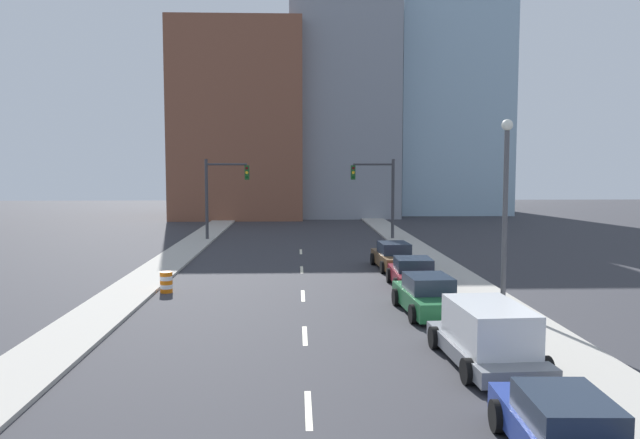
{
  "coord_description": "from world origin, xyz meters",
  "views": [
    {
      "loc": [
        -0.26,
        -4.76,
        5.73
      ],
      "look_at": [
        1.27,
        36.25,
        2.2
      ],
      "focal_mm": 35.0,
      "sensor_mm": 36.0,
      "label": 1
    }
  ],
  "objects_px": {
    "sedan_green": "(428,296)",
    "sedan_brown": "(394,257)",
    "sedan_blue": "(566,432)",
    "sedan_maroon": "(413,274)",
    "traffic_signal_right": "(381,189)",
    "traffic_signal_left": "(218,189)",
    "traffic_barrel": "(166,282)",
    "box_truck_gray": "(487,336)",
    "street_lamp": "(505,200)"
  },
  "relations": [
    {
      "from": "traffic_barrel",
      "to": "box_truck_gray",
      "type": "bearing_deg",
      "value": -43.48
    },
    {
      "from": "traffic_signal_left",
      "to": "sedan_blue",
      "type": "bearing_deg",
      "value": -73.08
    },
    {
      "from": "street_lamp",
      "to": "sedan_green",
      "type": "relative_size",
      "value": 1.56
    },
    {
      "from": "street_lamp",
      "to": "box_truck_gray",
      "type": "distance_m",
      "value": 7.98
    },
    {
      "from": "sedan_maroon",
      "to": "sedan_brown",
      "type": "relative_size",
      "value": 0.89
    },
    {
      "from": "street_lamp",
      "to": "sedan_brown",
      "type": "xyz_separation_m",
      "value": [
        -2.72,
        10.33,
        -3.74
      ]
    },
    {
      "from": "box_truck_gray",
      "to": "sedan_brown",
      "type": "relative_size",
      "value": 1.1
    },
    {
      "from": "traffic_signal_right",
      "to": "sedan_maroon",
      "type": "xyz_separation_m",
      "value": [
        -1.06,
        -19.13,
        -3.32
      ]
    },
    {
      "from": "traffic_signal_left",
      "to": "traffic_signal_right",
      "type": "distance_m",
      "value": 12.55
    },
    {
      "from": "sedan_blue",
      "to": "sedan_maroon",
      "type": "distance_m",
      "value": 17.52
    },
    {
      "from": "traffic_signal_right",
      "to": "sedan_green",
      "type": "bearing_deg",
      "value": -93.41
    },
    {
      "from": "traffic_barrel",
      "to": "street_lamp",
      "type": "relative_size",
      "value": 0.13
    },
    {
      "from": "sedan_blue",
      "to": "box_truck_gray",
      "type": "xyz_separation_m",
      "value": [
        0.32,
        5.97,
        0.24
      ]
    },
    {
      "from": "traffic_signal_right",
      "to": "sedan_green",
      "type": "relative_size",
      "value": 1.29
    },
    {
      "from": "traffic_signal_right",
      "to": "traffic_signal_left",
      "type": "bearing_deg",
      "value": 180.0
    },
    {
      "from": "traffic_signal_right",
      "to": "sedan_blue",
      "type": "bearing_deg",
      "value": -92.18
    },
    {
      "from": "traffic_signal_left",
      "to": "sedan_green",
      "type": "height_order",
      "value": "traffic_signal_left"
    },
    {
      "from": "traffic_signal_right",
      "to": "sedan_brown",
      "type": "distance_m",
      "value": 14.15
    },
    {
      "from": "sedan_brown",
      "to": "traffic_signal_right",
      "type": "bearing_deg",
      "value": 82.12
    },
    {
      "from": "traffic_signal_right",
      "to": "sedan_green",
      "type": "distance_m",
      "value": 24.59
    },
    {
      "from": "street_lamp",
      "to": "sedan_brown",
      "type": "height_order",
      "value": "street_lamp"
    },
    {
      "from": "traffic_barrel",
      "to": "box_truck_gray",
      "type": "xyz_separation_m",
      "value": [
        11.39,
        -10.8,
        0.4
      ]
    },
    {
      "from": "sedan_blue",
      "to": "sedan_brown",
      "type": "bearing_deg",
      "value": 91.87
    },
    {
      "from": "traffic_signal_right",
      "to": "sedan_blue",
      "type": "relative_size",
      "value": 1.3
    },
    {
      "from": "traffic_signal_left",
      "to": "traffic_barrel",
      "type": "distance_m",
      "value": 20.18
    },
    {
      "from": "traffic_signal_left",
      "to": "traffic_signal_right",
      "type": "height_order",
      "value": "same"
    },
    {
      "from": "traffic_signal_right",
      "to": "box_truck_gray",
      "type": "bearing_deg",
      "value": -92.02
    },
    {
      "from": "traffic_signal_left",
      "to": "sedan_green",
      "type": "xyz_separation_m",
      "value": [
        11.1,
        -24.32,
        -3.29
      ]
    },
    {
      "from": "sedan_green",
      "to": "sedan_brown",
      "type": "relative_size",
      "value": 0.99
    },
    {
      "from": "traffic_barrel",
      "to": "traffic_signal_right",
      "type": "bearing_deg",
      "value": 57.9
    },
    {
      "from": "street_lamp",
      "to": "sedan_brown",
      "type": "distance_m",
      "value": 11.32
    },
    {
      "from": "street_lamp",
      "to": "sedan_maroon",
      "type": "bearing_deg",
      "value": 118.42
    },
    {
      "from": "street_lamp",
      "to": "traffic_signal_left",
      "type": "bearing_deg",
      "value": 120.47
    },
    {
      "from": "box_truck_gray",
      "to": "sedan_green",
      "type": "xyz_separation_m",
      "value": [
        -0.37,
        6.35,
        -0.18
      ]
    },
    {
      "from": "street_lamp",
      "to": "box_truck_gray",
      "type": "relative_size",
      "value": 1.41
    },
    {
      "from": "sedan_brown",
      "to": "sedan_maroon",
      "type": "bearing_deg",
      "value": -92.46
    },
    {
      "from": "street_lamp",
      "to": "sedan_maroon",
      "type": "xyz_separation_m",
      "value": [
        -2.66,
        4.91,
        -3.76
      ]
    },
    {
      "from": "box_truck_gray",
      "to": "sedan_green",
      "type": "bearing_deg",
      "value": 90.28
    },
    {
      "from": "street_lamp",
      "to": "sedan_brown",
      "type": "bearing_deg",
      "value": 104.77
    },
    {
      "from": "traffic_signal_left",
      "to": "street_lamp",
      "type": "xyz_separation_m",
      "value": [
        14.14,
        -24.04,
        0.43
      ]
    },
    {
      "from": "traffic_barrel",
      "to": "sedan_blue",
      "type": "xyz_separation_m",
      "value": [
        11.07,
        -16.77,
        0.16
      ]
    },
    {
      "from": "sedan_green",
      "to": "sedan_brown",
      "type": "bearing_deg",
      "value": 85.16
    },
    {
      "from": "street_lamp",
      "to": "sedan_brown",
      "type": "relative_size",
      "value": 1.55
    },
    {
      "from": "sedan_green",
      "to": "sedan_maroon",
      "type": "relative_size",
      "value": 1.12
    },
    {
      "from": "traffic_signal_left",
      "to": "street_lamp",
      "type": "bearing_deg",
      "value": -59.53
    },
    {
      "from": "traffic_signal_right",
      "to": "sedan_brown",
      "type": "relative_size",
      "value": 1.29
    },
    {
      "from": "street_lamp",
      "to": "traffic_signal_right",
      "type": "bearing_deg",
      "value": 93.79
    },
    {
      "from": "traffic_signal_left",
      "to": "traffic_barrel",
      "type": "bearing_deg",
      "value": -89.77
    },
    {
      "from": "traffic_barrel",
      "to": "sedan_green",
      "type": "xyz_separation_m",
      "value": [
        11.02,
        -4.45,
        0.22
      ]
    },
    {
      "from": "street_lamp",
      "to": "sedan_blue",
      "type": "relative_size",
      "value": 1.57
    }
  ]
}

